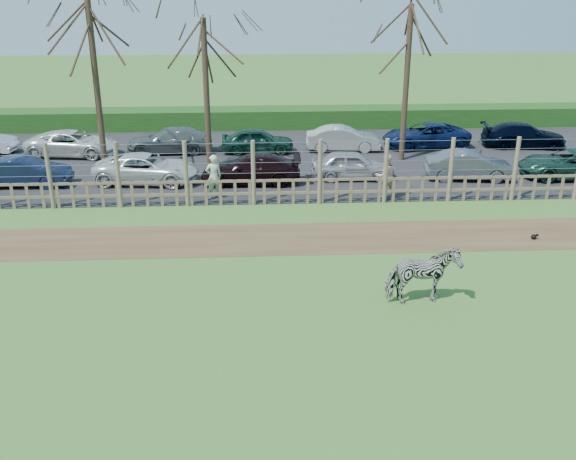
{
  "coord_description": "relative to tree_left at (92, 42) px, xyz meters",
  "views": [
    {
      "loc": [
        0.04,
        -15.11,
        8.04
      ],
      "look_at": [
        1.0,
        2.5,
        1.1
      ],
      "focal_mm": 40.0,
      "sensor_mm": 36.0,
      "label": 1
    }
  ],
  "objects": [
    {
      "name": "car_2",
      "position": [
        2.04,
        -1.51,
        -4.98
      ],
      "size": [
        4.5,
        2.43,
        1.2
      ],
      "primitive_type": "imported",
      "rotation": [
        0.0,
        0.0,
        1.47
      ],
      "color": "silver",
      "rests_on": "asphalt"
    },
    {
      "name": "tree_left",
      "position": [
        0.0,
        0.0,
        0.0
      ],
      "size": [
        4.8,
        4.8,
        7.88
      ],
      "color": "#3D2B1E",
      "rests_on": "ground"
    },
    {
      "name": "tree_right",
      "position": [
        13.5,
        1.5,
        -0.37
      ],
      "size": [
        4.8,
        4.8,
        7.35
      ],
      "color": "#3D2B1E",
      "rests_on": "ground"
    },
    {
      "name": "asphalt",
      "position": [
        6.5,
        2.0,
        -5.6
      ],
      "size": [
        44.0,
        13.0,
        0.04
      ],
      "primitive_type": "cube",
      "color": "#232326",
      "rests_on": "ground"
    },
    {
      "name": "visitor_b",
      "position": [
        11.61,
        -4.01,
        -4.71
      ],
      "size": [
        0.92,
        0.76,
        1.72
      ],
      "primitive_type": "imported",
      "rotation": [
        0.0,
        0.0,
        3.27
      ],
      "color": "beige",
      "rests_on": "asphalt"
    },
    {
      "name": "ground",
      "position": [
        6.5,
        -12.5,
        -5.62
      ],
      "size": [
        120.0,
        120.0,
        0.0
      ],
      "primitive_type": "plane",
      "color": "olive",
      "rests_on": "ground"
    },
    {
      "name": "hedge",
      "position": [
        6.5,
        9.0,
        -5.07
      ],
      "size": [
        46.0,
        2.0,
        1.1
      ],
      "primitive_type": "cube",
      "color": "#1E4716",
      "rests_on": "ground"
    },
    {
      "name": "zebra",
      "position": [
        10.88,
        -12.68,
        -4.82
      ],
      "size": [
        1.98,
        1.13,
        1.58
      ],
      "primitive_type": "imported",
      "rotation": [
        0.0,
        0.0,
        1.73
      ],
      "color": "gray",
      "rests_on": "ground"
    },
    {
      "name": "car_10",
      "position": [
        6.72,
        3.22,
        -4.98
      ],
      "size": [
        3.54,
        1.46,
        1.2
      ],
      "primitive_type": "imported",
      "rotation": [
        0.0,
        0.0,
        1.56
      ],
      "color": "#184333",
      "rests_on": "asphalt"
    },
    {
      "name": "fence",
      "position": [
        6.5,
        -4.5,
        -4.81
      ],
      "size": [
        30.16,
        0.16,
        2.5
      ],
      "color": "brown",
      "rests_on": "ground"
    },
    {
      "name": "car_13",
      "position": [
        20.19,
        3.6,
        -4.98
      ],
      "size": [
        4.29,
        2.11,
        1.2
      ],
      "primitive_type": "imported",
      "rotation": [
        0.0,
        0.0,
        1.46
      ],
      "color": "black",
      "rests_on": "asphalt"
    },
    {
      "name": "car_6",
      "position": [
        20.07,
        -1.8,
        -4.98
      ],
      "size": [
        4.48,
        2.36,
        1.2
      ],
      "primitive_type": "imported",
      "rotation": [
        0.0,
        0.0,
        4.62
      ],
      "color": "#1A4133",
      "rests_on": "asphalt"
    },
    {
      "name": "car_12",
      "position": [
        15.22,
        3.82,
        -4.98
      ],
      "size": [
        4.49,
        2.39,
        1.2
      ],
      "primitive_type": "imported",
      "rotation": [
        0.0,
        0.0,
        4.81
      ],
      "color": "#0D1C4C",
      "rests_on": "asphalt"
    },
    {
      "name": "dirt_strip",
      "position": [
        6.5,
        -8.0,
        -5.61
      ],
      "size": [
        34.0,
        2.8,
        0.01
      ],
      "primitive_type": "cube",
      "color": "brown",
      "rests_on": "ground"
    },
    {
      "name": "tree_mid",
      "position": [
        4.5,
        1.0,
        -0.75
      ],
      "size": [
        4.8,
        4.8,
        6.83
      ],
      "color": "#3D2B1E",
      "rests_on": "ground"
    },
    {
      "name": "car_11",
      "position": [
        10.96,
        3.38,
        -4.98
      ],
      "size": [
        3.7,
        1.45,
        1.2
      ],
      "primitive_type": "imported",
      "rotation": [
        0.0,
        0.0,
        1.52
      ],
      "color": "beige",
      "rests_on": "asphalt"
    },
    {
      "name": "car_1",
      "position": [
        -2.87,
        -1.71,
        -4.98
      ],
      "size": [
        3.66,
        1.31,
        1.2
      ],
      "primitive_type": "imported",
      "rotation": [
        0.0,
        0.0,
        1.56
      ],
      "color": "#162243",
      "rests_on": "asphalt"
    },
    {
      "name": "car_8",
      "position": [
        -2.16,
        3.1,
        -4.98
      ],
      "size": [
        4.52,
        2.47,
        1.2
      ],
      "primitive_type": "imported",
      "rotation": [
        0.0,
        0.0,
        1.46
      ],
      "color": "silver",
      "rests_on": "asphalt"
    },
    {
      "name": "car_3",
      "position": [
        6.39,
        -1.84,
        -4.98
      ],
      "size": [
        4.18,
        1.79,
        1.2
      ],
      "primitive_type": "imported",
      "rotation": [
        0.0,
        0.0,
        4.68
      ],
      "color": "black",
      "rests_on": "asphalt"
    },
    {
      "name": "car_5",
      "position": [
        15.65,
        -1.79,
        -4.98
      ],
      "size": [
        3.77,
        1.7,
        1.2
      ],
      "primitive_type": "imported",
      "rotation": [
        0.0,
        0.0,
        1.45
      ],
      "color": "#565965",
      "rests_on": "asphalt"
    },
    {
      "name": "car_4",
      "position": [
        10.72,
        -1.44,
        -4.98
      ],
      "size": [
        3.59,
        1.6,
        1.2
      ],
      "primitive_type": "imported",
      "rotation": [
        0.0,
        0.0,
        1.52
      ],
      "color": "#B5AEB2",
      "rests_on": "asphalt"
    },
    {
      "name": "crow",
      "position": [
        15.72,
        -8.49,
        -5.52
      ],
      "size": [
        0.24,
        0.18,
        0.2
      ],
      "color": "black",
      "rests_on": "ground"
    },
    {
      "name": "visitor_a",
      "position": [
        4.97,
        -3.71,
        -4.71
      ],
      "size": [
        0.72,
        0.58,
        1.72
      ],
      "primitive_type": "imported",
      "rotation": [
        0.0,
        0.0,
        3.43
      ],
      "color": "beige",
      "rests_on": "asphalt"
    },
    {
      "name": "car_9",
      "position": [
        2.43,
        3.44,
        -4.98
      ],
      "size": [
        4.19,
        1.81,
        1.2
      ],
      "primitive_type": "imported",
      "rotation": [
        0.0,
        0.0,
        4.74
      ],
      "color": "slate",
      "rests_on": "asphalt"
    }
  ]
}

